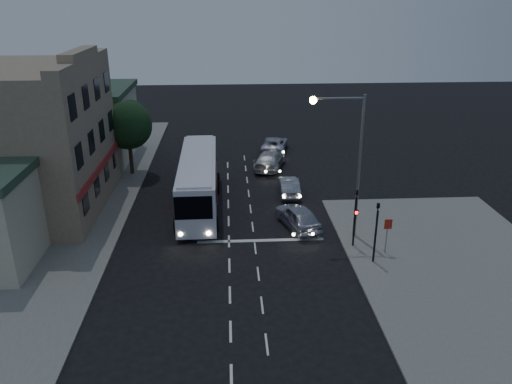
{
  "coord_description": "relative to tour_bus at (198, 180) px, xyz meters",
  "views": [
    {
      "loc": [
        0.07,
        -26.02,
        14.55
      ],
      "look_at": [
        1.87,
        4.77,
        2.2
      ],
      "focal_mm": 35.0,
      "sensor_mm": 36.0,
      "label": 1
    }
  ],
  "objects": [
    {
      "name": "sidewalk_near",
      "position": [
        15.11,
        -11.76,
        -1.95
      ],
      "size": [
        12.0,
        24.0,
        0.12
      ],
      "primitive_type": "cube",
      "color": "slate",
      "rests_on": "ground"
    },
    {
      "name": "traffic_signal_main",
      "position": [
        9.71,
        -6.98,
        0.41
      ],
      "size": [
        0.25,
        0.35,
        4.1
      ],
      "color": "black",
      "rests_on": "sidewalk_near"
    },
    {
      "name": "street_tree",
      "position": [
        -6.1,
        7.27,
        2.48
      ],
      "size": [
        4.0,
        4.0,
        6.2
      ],
      "color": "black",
      "rests_on": "sidewalk_far"
    },
    {
      "name": "ground",
      "position": [
        2.11,
        -7.76,
        -2.01
      ],
      "size": [
        120.0,
        120.0,
        0.0
      ],
      "primitive_type": "plane",
      "color": "black"
    },
    {
      "name": "main_building",
      "position": [
        -11.85,
        0.24,
        3.14
      ],
      "size": [
        10.12,
        12.0,
        11.0
      ],
      "color": "#786B5E",
      "rests_on": "sidewalk_far"
    },
    {
      "name": "sidewalk_far",
      "position": [
        -10.89,
        0.24,
        -1.95
      ],
      "size": [
        12.0,
        50.0,
        0.12
      ],
      "primitive_type": "cube",
      "color": "slate",
      "rests_on": "ground"
    },
    {
      "name": "streetlight",
      "position": [
        9.45,
        -5.56,
        3.72
      ],
      "size": [
        3.32,
        0.44,
        9.0
      ],
      "color": "slate",
      "rests_on": "sidewalk_near"
    },
    {
      "name": "car_sedan_a",
      "position": [
        6.79,
        1.9,
        -1.34
      ],
      "size": [
        1.5,
        4.1,
        1.34
      ],
      "primitive_type": "imported",
      "rotation": [
        0.0,
        0.0,
        3.12
      ],
      "color": "#9B9BA5",
      "rests_on": "ground"
    },
    {
      "name": "tour_bus",
      "position": [
        0.0,
        0.0,
        0.0
      ],
      "size": [
        2.89,
        12.19,
        3.73
      ],
      "rotation": [
        0.0,
        0.0,
        0.02
      ],
      "color": "silver",
      "rests_on": "ground"
    },
    {
      "name": "car_sedan_b",
      "position": [
        5.88,
        8.24,
        -1.24
      ],
      "size": [
        3.59,
        5.71,
        1.54
      ],
      "primitive_type": "imported",
      "rotation": [
        0.0,
        0.0,
        2.85
      ],
      "color": "silver",
      "rests_on": "ground"
    },
    {
      "name": "low_building_north",
      "position": [
        -11.39,
        12.24,
        1.38
      ],
      "size": [
        9.4,
        9.4,
        6.5
      ],
      "color": "#BBB095",
      "rests_on": "sidewalk_far"
    },
    {
      "name": "regulatory_sign",
      "position": [
        11.41,
        -7.99,
        -0.42
      ],
      "size": [
        0.45,
        0.12,
        2.2
      ],
      "color": "slate",
      "rests_on": "sidewalk_near"
    },
    {
      "name": "car_sedan_c",
      "position": [
        6.78,
        13.37,
        -1.34
      ],
      "size": [
        3.24,
        5.26,
        1.36
      ],
      "primitive_type": "imported",
      "rotation": [
        0.0,
        0.0,
        2.93
      ],
      "color": "#B7B5C5",
      "rests_on": "ground"
    },
    {
      "name": "road_markings",
      "position": [
        3.39,
        -4.45,
        -2.01
      ],
      "size": [
        8.0,
        30.55,
        0.01
      ],
      "color": "silver",
      "rests_on": "ground"
    },
    {
      "name": "traffic_signal_side",
      "position": [
        10.41,
        -8.96,
        0.41
      ],
      "size": [
        0.18,
        0.15,
        4.1
      ],
      "color": "black",
      "rests_on": "sidewalk_near"
    },
    {
      "name": "car_suv",
      "position": [
        6.7,
        -3.96,
        -1.24
      ],
      "size": [
        3.05,
        4.87,
        1.55
      ],
      "primitive_type": "imported",
      "rotation": [
        0.0,
        0.0,
        3.43
      ],
      "color": "#A6ABBD",
      "rests_on": "ground"
    }
  ]
}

